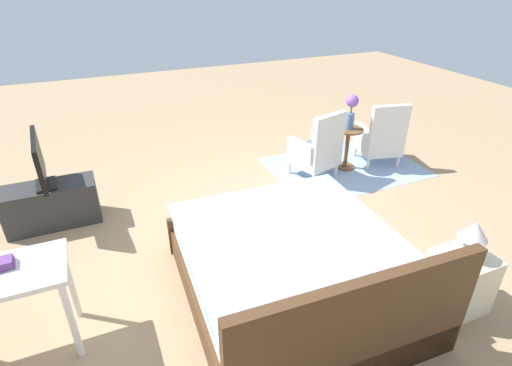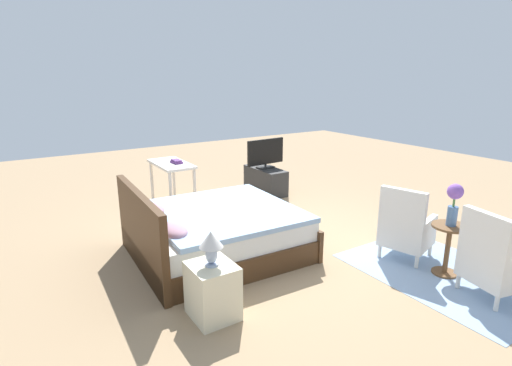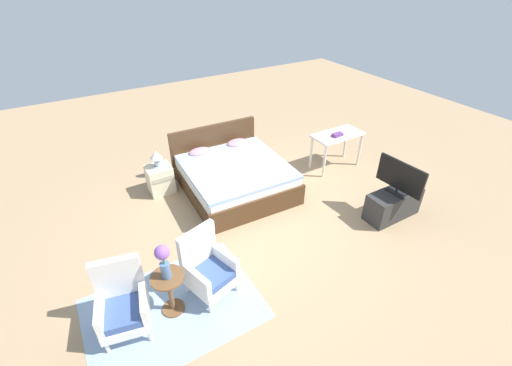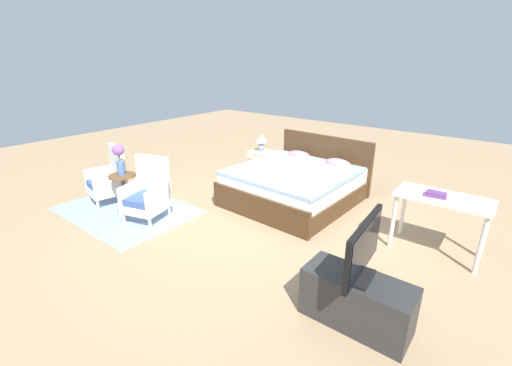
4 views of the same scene
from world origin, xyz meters
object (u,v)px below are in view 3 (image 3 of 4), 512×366
flower_vase (163,259)px  armchair_by_window_right (208,268)px  tv_flatscreen (400,177)px  book_stack (337,135)px  bed (234,175)px  vanity_desk (337,139)px  nightstand (160,179)px  side_table (170,289)px  table_lamp (156,157)px  armchair_by_window_left (123,304)px  tv_stand (393,204)px

flower_vase → armchair_by_window_right: bearing=6.7°
tv_flatscreen → book_stack: tv_flatscreen is taller
armchair_by_window_right → book_stack: armchair_by_window_right is taller
bed → vanity_desk: 2.26m
armchair_by_window_right → vanity_desk: (3.58, 1.61, 0.25)m
nightstand → book_stack: book_stack is taller
tv_flatscreen → side_table: bearing=178.6°
table_lamp → bed: bearing=-27.3°
table_lamp → side_table: bearing=-104.8°
flower_vase → vanity_desk: bearing=22.2°
armchair_by_window_left → tv_flatscreen: 4.37m
armchair_by_window_left → armchair_by_window_right: same height
table_lamp → tv_flatscreen: 4.14m
nightstand → tv_flatscreen: tv_flatscreen is taller
bed → armchair_by_window_left: bearing=-141.5°
tv_stand → tv_flatscreen: size_ratio=1.17×
armchair_by_window_right → tv_flatscreen: size_ratio=1.12×
bed → tv_flatscreen: 2.87m
vanity_desk → nightstand: bearing=164.7°
side_table → tv_stand: (3.82, -0.09, -0.13)m
flower_vase → tv_flatscreen: (3.82, -0.09, -0.11)m
tv_stand → flower_vase: bearing=178.6°
book_stack → vanity_desk: bearing=39.6°
side_table → armchair_by_window_right: bearing=6.7°
armchair_by_window_right → book_stack: size_ratio=3.80×
armchair_by_window_left → nightstand: armchair_by_window_left is taller
bed → tv_flatscreen: tv_flatscreen is taller
nightstand → table_lamp: 0.48m
tv_flatscreen → vanity_desk: tv_flatscreen is taller
side_table → tv_flatscreen: tv_flatscreen is taller
side_table → nightstand: side_table is taller
bed → armchair_by_window_left: size_ratio=2.22×
bed → tv_stand: 2.83m
bed → armchair_by_window_right: (-1.37, -1.93, 0.08)m
armchair_by_window_right → table_lamp: size_ratio=2.79×
tv_flatscreen → table_lamp: bearing=139.2°
armchair_by_window_left → vanity_desk: size_ratio=0.88×
armchair_by_window_right → book_stack: (3.50, 1.55, 0.39)m
side_table → tv_flatscreen: size_ratio=0.72×
side_table → flower_vase: size_ratio=1.24×
armchair_by_window_left → book_stack: size_ratio=3.80×
flower_vase → vanity_desk: size_ratio=0.46×
tv_stand → book_stack: 1.79m
table_lamp → vanity_desk: (3.42, -0.94, -0.11)m
bed → table_lamp: size_ratio=6.19×
nightstand → tv_flatscreen: (3.13, -2.70, 0.51)m
bed → vanity_desk: bed is taller
tv_flatscreen → book_stack: (0.20, 1.70, 0.00)m
armchair_by_window_left → tv_flatscreen: bearing=-2.0°
armchair_by_window_left → table_lamp: 2.85m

